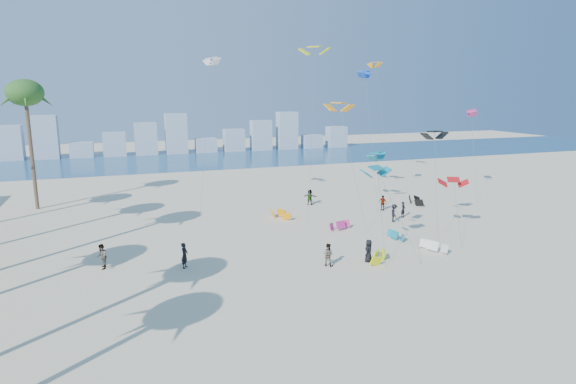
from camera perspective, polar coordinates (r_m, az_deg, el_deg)
name	(u,v)px	position (r m, az deg, el deg)	size (l,w,h in m)	color
ground	(335,337)	(26.61, 5.69, -16.82)	(220.00, 220.00, 0.00)	beige
ocean	(176,160)	(94.46, -13.22, 3.77)	(220.00, 220.00, 0.00)	navy
kitesurfer_near	(185,255)	(36.25, -12.24, -7.41)	(0.70, 0.46, 1.92)	black
kitesurfer_mid	(328,255)	(36.02, 4.78, -7.45)	(0.84, 0.66, 1.73)	gray
kitesurfers_far	(321,217)	(46.34, 3.98, -3.01)	(29.82, 20.28, 1.87)	black
grounded_kites	(371,225)	(46.05, 9.94, -3.87)	(18.38, 17.99, 0.90)	#DBE40C
flying_kites	(368,96)	(50.70, 9.55, 11.18)	(35.09, 33.00, 17.98)	#0C7B94
distant_skyline	(164,139)	(103.89, -14.59, 6.12)	(85.00, 3.00, 8.40)	#9EADBF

